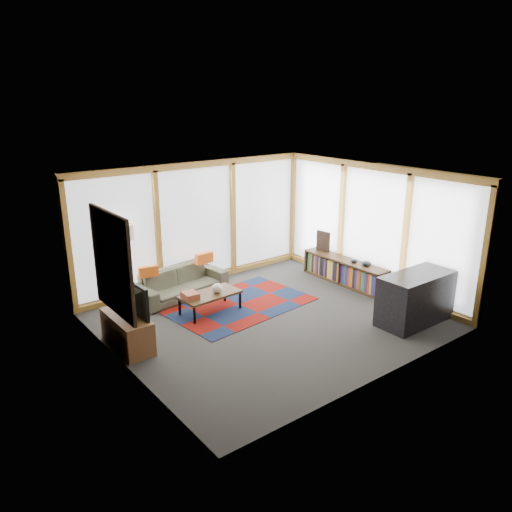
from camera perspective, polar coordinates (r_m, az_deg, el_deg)
ground at (r=9.13m, az=1.54°, el=-7.20°), size 5.50×5.50×0.00m
room_envelope at (r=9.31m, az=1.81°, el=3.39°), size 5.52×5.02×2.62m
rug at (r=9.72m, az=-1.95°, el=-5.54°), size 2.88×2.01×0.01m
sofa at (r=10.13m, az=-8.65°, el=-3.05°), size 2.03×1.02×0.57m
pillow_left at (r=9.72m, az=-12.21°, el=-1.75°), size 0.39×0.17×0.21m
pillow_right at (r=10.32m, az=-5.94°, el=-0.24°), size 0.40×0.14×0.22m
floor_lamp at (r=9.72m, az=-14.64°, el=-1.10°), size 0.40×0.40×1.61m
coffee_table at (r=9.37m, az=-5.24°, el=-5.34°), size 1.15×0.62×0.37m
book_stack at (r=9.12m, az=-7.53°, el=-4.46°), size 0.26×0.32×0.10m
vase at (r=9.30m, az=-4.47°, el=-3.68°), size 0.22×0.22×0.18m
bookshelf at (r=10.88m, az=10.08°, el=-1.74°), size 0.39×2.13×0.53m
bowl_a at (r=10.48m, az=12.51°, el=-0.83°), size 0.22×0.22×0.10m
bowl_b at (r=10.64m, az=11.16°, el=-0.53°), size 0.16×0.16×0.07m
shelf_picture at (r=11.26m, az=7.68°, el=1.69°), size 0.09×0.35×0.45m
tv_console at (r=8.31m, az=-14.49°, el=-8.36°), size 0.46×1.10×0.55m
television at (r=8.11m, az=-14.45°, el=-4.78°), size 0.16×0.95×0.55m
bar_counter at (r=9.29m, az=17.76°, el=-4.61°), size 1.43×0.68×0.90m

